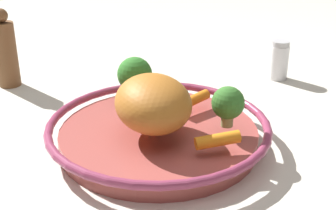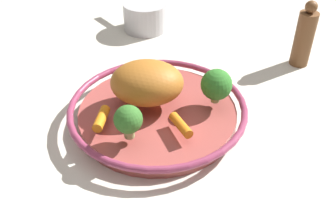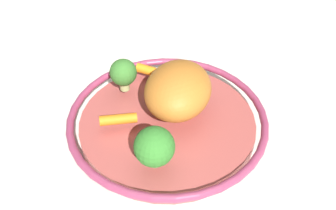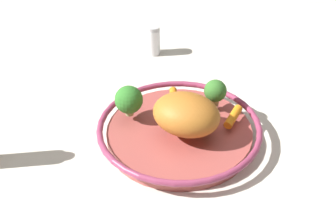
% 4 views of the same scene
% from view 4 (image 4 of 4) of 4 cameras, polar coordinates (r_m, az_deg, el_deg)
% --- Properties ---
extents(ground_plane, '(2.53, 2.53, 0.00)m').
position_cam_4_polar(ground_plane, '(0.96, 1.42, -4.40)').
color(ground_plane, silver).
extents(serving_bowl, '(0.34, 0.34, 0.04)m').
position_cam_4_polar(serving_bowl, '(0.94, 1.44, -3.37)').
color(serving_bowl, '#A84C47').
rests_on(serving_bowl, ground_plane).
extents(roast_chicken_piece, '(0.17, 0.15, 0.08)m').
position_cam_4_polar(roast_chicken_piece, '(0.89, 2.33, -1.18)').
color(roast_chicken_piece, '#B76B26').
rests_on(roast_chicken_piece, serving_bowl).
extents(baby_carrot_center, '(0.02, 0.06, 0.02)m').
position_cam_4_polar(baby_carrot_center, '(0.99, 0.73, 0.90)').
color(baby_carrot_center, orange).
rests_on(baby_carrot_center, serving_bowl).
extents(baby_carrot_left, '(0.04, 0.07, 0.02)m').
position_cam_4_polar(baby_carrot_left, '(0.95, 8.24, -1.48)').
color(baby_carrot_left, orange).
rests_on(baby_carrot_left, serving_bowl).
extents(broccoli_floret_large, '(0.06, 0.06, 0.07)m').
position_cam_4_polar(broccoli_floret_large, '(0.94, -4.98, 0.65)').
color(broccoli_floret_large, '#96AB66').
rests_on(broccoli_floret_large, serving_bowl).
extents(broccoli_floret_small, '(0.05, 0.05, 0.06)m').
position_cam_4_polar(broccoli_floret_small, '(0.97, 6.00, 1.73)').
color(broccoli_floret_small, '#9AA766').
rests_on(broccoli_floret_small, serving_bowl).
extents(salt_shaker, '(0.04, 0.04, 0.08)m').
position_cam_4_polar(salt_shaker, '(1.25, -1.92, 8.17)').
color(salt_shaker, white).
rests_on(salt_shaker, ground_plane).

